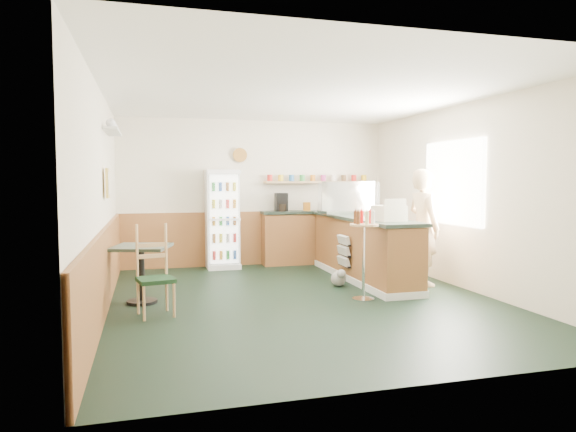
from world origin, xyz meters
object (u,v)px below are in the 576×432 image
object	(u,v)px
cafe_chair	(155,267)
cafe_table	(141,263)
condiment_stand	(364,243)
shopkeeper	(423,227)
display_case	(348,198)
cash_register	(389,213)
drinks_fridge	(222,219)

from	to	relation	value
cafe_chair	cafe_table	bearing A→B (deg)	93.46
condiment_stand	shopkeeper	bearing A→B (deg)	27.93
display_case	cash_register	xyz separation A→B (m)	(0.00, -1.52, -0.16)
cash_register	condiment_stand	bearing A→B (deg)	-147.13
drinks_fridge	condiment_stand	size ratio (longest dim) A/B	1.50
shopkeeper	condiment_stand	world-z (taller)	shopkeeper
cash_register	condiment_stand	distance (m)	0.79
shopkeeper	cafe_chair	world-z (taller)	shopkeeper
shopkeeper	condiment_stand	bearing A→B (deg)	113.49
drinks_fridge	cafe_chair	xyz separation A→B (m)	(-1.22, -3.00, -0.33)
drinks_fridge	cash_register	bearing A→B (deg)	-51.85
shopkeeper	cafe_chair	bearing A→B (deg)	95.43
display_case	shopkeeper	size ratio (longest dim) A/B	0.55
drinks_fridge	cafe_table	distance (m)	2.79
shopkeeper	cash_register	bearing A→B (deg)	105.20
cafe_table	drinks_fridge	bearing A→B (deg)	59.85
cash_register	shopkeeper	distance (m)	0.78
display_case	cafe_table	size ratio (longest dim) A/B	1.14
cafe_table	cafe_chair	world-z (taller)	cafe_chair
drinks_fridge	display_case	bearing A→B (deg)	-27.27
display_case	cafe_table	world-z (taller)	display_case
condiment_stand	drinks_fridge	bearing A→B (deg)	115.91
display_case	cafe_chair	bearing A→B (deg)	-148.82
condiment_stand	cafe_table	xyz separation A→B (m)	(-2.84, 0.59, -0.24)
drinks_fridge	cafe_table	size ratio (longest dim) A/B	2.11
drinks_fridge	display_case	world-z (taller)	drinks_fridge
cash_register	cafe_chair	distance (m)	3.31
condiment_stand	cafe_chair	bearing A→B (deg)	-179.67
condiment_stand	cafe_chair	size ratio (longest dim) A/B	1.10
condiment_stand	display_case	bearing A→B (deg)	73.83
cash_register	cafe_table	bearing A→B (deg)	173.31
drinks_fridge	cafe_chair	world-z (taller)	drinks_fridge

